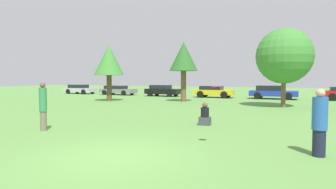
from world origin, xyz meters
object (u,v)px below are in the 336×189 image
tree_2 (284,56)px  parked_car_yellow (214,91)px  bystander_sitting (205,116)px  tree_0 (109,61)px  tree_1 (184,58)px  person_catcher (320,123)px  parked_car_blue (273,92)px  parked_car_grey (117,90)px  frisbee (216,86)px  parked_car_black (162,90)px  parked_car_silver (80,89)px  person_thrower (43,106)px

tree_2 → parked_car_yellow: size_ratio=1.33×
bystander_sitting → tree_2: tree_2 is taller
tree_0 → tree_1: (6.38, 1.91, 0.23)m
person_catcher → bystander_sitting: (-4.08, 3.69, -0.49)m
parked_car_yellow → parked_car_blue: (5.84, 0.22, 0.03)m
parked_car_grey → parked_car_yellow: 12.11m
frisbee → tree_2: bearing=82.9°
bystander_sitting → parked_car_yellow: 17.95m
parked_car_black → parked_car_blue: 11.75m
parked_car_grey → parked_car_yellow: (12.10, -0.38, 0.06)m
person_catcher → tree_2: bearing=-85.8°
tree_2 → parked_car_black: (-12.82, 8.00, -2.91)m
frisbee → parked_car_grey: 27.82m
person_catcher → parked_car_blue: (-2.11, 21.43, -0.19)m
parked_car_grey → tree_2: bearing=-21.0°
person_catcher → tree_2: (-1.03, 13.22, 2.69)m
parked_car_yellow → parked_car_blue: size_ratio=0.91×
parked_car_silver → parked_car_blue: size_ratio=0.94×
parked_car_yellow → tree_2: bearing=-46.4°
frisbee → parked_car_grey: (-17.36, 21.71, -1.20)m
tree_0 → person_thrower: bearing=-65.6°
tree_2 → parked_car_silver: (-24.88, 8.45, -2.95)m
tree_0 → parked_car_black: (1.67, 8.00, -2.92)m
person_thrower → parked_car_black: 21.69m
tree_0 → parked_car_blue: tree_0 is taller
tree_2 → person_catcher: bearing=-85.5°
frisbee → tree_0: 18.59m
tree_2 → parked_car_grey: tree_2 is taller
frisbee → parked_car_grey: bearing=128.6°
person_thrower → parked_car_yellow: person_thrower is taller
parked_car_silver → parked_car_grey: parked_car_silver is taller
person_catcher → bystander_sitting: 5.52m
parked_car_grey → parked_car_blue: bearing=2.3°
tree_0 → parked_car_grey: 9.98m
person_catcher → frisbee: frisbee is taller
parked_car_silver → parked_car_grey: bearing=2.0°
person_thrower → parked_car_blue: bearing=70.8°
bystander_sitting → tree_2: size_ratio=0.18×
bystander_sitting → parked_car_blue: 17.85m
frisbee → parked_car_yellow: bearing=103.8°
bystander_sitting → parked_car_black: parked_car_black is taller
bystander_sitting → parked_car_blue: (1.97, 17.74, 0.30)m
tree_2 → parked_car_blue: bearing=97.5°
tree_0 → parked_car_yellow: bearing=46.6°
tree_1 → tree_2: tree_2 is taller
person_catcher → parked_car_blue: bearing=-84.6°
tree_1 → parked_car_silver: (-16.78, 6.55, -3.19)m
tree_0 → parked_car_silver: 13.72m
tree_0 → parked_car_black: 8.68m
parked_car_blue → person_thrower: bearing=-106.2°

